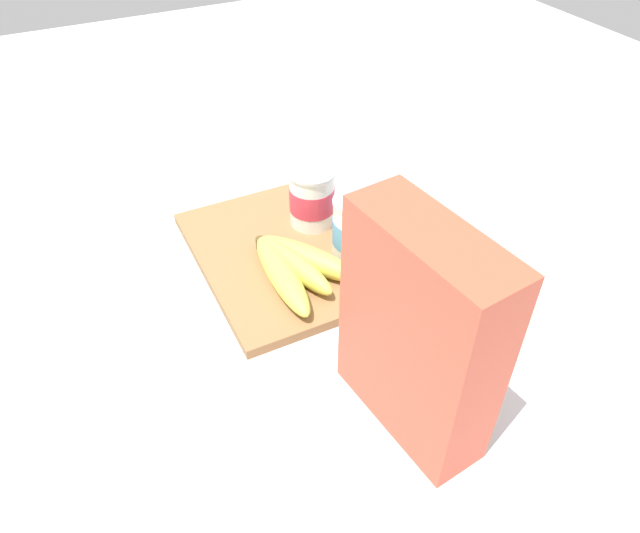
# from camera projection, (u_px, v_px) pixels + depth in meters

# --- Properties ---
(ground_plane) EXTENTS (2.40, 2.40, 0.00)m
(ground_plane) POSITION_uv_depth(u_px,v_px,m) (287.00, 257.00, 0.88)
(ground_plane) COLOR silver
(cutting_board) EXTENTS (0.32, 0.25, 0.02)m
(cutting_board) POSITION_uv_depth(u_px,v_px,m) (287.00, 253.00, 0.87)
(cutting_board) COLOR olive
(cutting_board) RESTS_ON ground_plane
(cereal_box) EXTENTS (0.19, 0.09, 0.26)m
(cereal_box) POSITION_uv_depth(u_px,v_px,m) (419.00, 335.00, 0.58)
(cereal_box) COLOR #D85138
(cereal_box) RESTS_ON ground_plane
(yogurt_cup_front) EXTENTS (0.07, 0.07, 0.09)m
(yogurt_cup_front) POSITION_uv_depth(u_px,v_px,m) (312.00, 197.00, 0.89)
(yogurt_cup_front) COLOR white
(yogurt_cup_front) RESTS_ON cutting_board
(yogurt_cup_back) EXTENTS (0.07, 0.07, 0.10)m
(yogurt_cup_back) POSITION_uv_depth(u_px,v_px,m) (358.00, 229.00, 0.82)
(yogurt_cup_back) COLOR white
(yogurt_cup_back) RESTS_ON cutting_board
(banana_bunch) EXTENTS (0.18, 0.13, 0.04)m
(banana_bunch) POSITION_uv_depth(u_px,v_px,m) (294.00, 266.00, 0.81)
(banana_bunch) COLOR #DBD64F
(banana_bunch) RESTS_ON cutting_board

